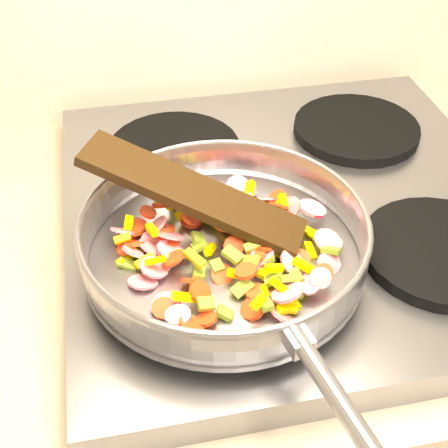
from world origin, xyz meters
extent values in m
cube|color=#939399|center=(-0.70, 1.67, 0.92)|extent=(0.60, 0.60, 0.04)
cylinder|color=black|center=(-0.84, 1.52, 0.95)|extent=(0.19, 0.19, 0.02)
cylinder|color=black|center=(-0.56, 1.52, 0.95)|extent=(0.19, 0.19, 0.02)
cylinder|color=black|center=(-0.84, 1.81, 0.95)|extent=(0.19, 0.19, 0.02)
cylinder|color=black|center=(-0.56, 1.81, 0.95)|extent=(0.19, 0.19, 0.02)
cylinder|color=#9E9EA5|center=(-0.82, 1.56, 0.96)|extent=(0.32, 0.32, 0.01)
torus|color=#9E9EA5|center=(-0.82, 1.56, 0.99)|extent=(0.37, 0.37, 0.05)
torus|color=#9E9EA5|center=(-0.82, 1.56, 1.01)|extent=(0.32, 0.32, 0.01)
cylinder|color=#9E9EA5|center=(-0.76, 1.31, 1.00)|extent=(0.06, 0.19, 0.02)
cube|color=#9E9EA5|center=(-0.78, 1.39, 1.00)|extent=(0.03, 0.03, 0.02)
cube|color=#FBF000|center=(-0.87, 1.49, 0.98)|extent=(0.03, 0.01, 0.02)
cube|color=#FBF000|center=(-0.92, 1.61, 0.98)|extent=(0.01, 0.02, 0.01)
cylinder|color=red|center=(-0.77, 1.47, 0.98)|extent=(0.04, 0.04, 0.03)
cylinder|color=red|center=(-0.90, 1.59, 0.97)|extent=(0.04, 0.03, 0.02)
cylinder|color=#F13D15|center=(-0.74, 1.62, 0.98)|extent=(0.04, 0.03, 0.02)
cube|color=olive|center=(-0.79, 1.46, 0.97)|extent=(0.02, 0.02, 0.01)
cylinder|color=red|center=(-0.79, 1.54, 0.96)|extent=(0.05, 0.04, 0.02)
cylinder|color=red|center=(-0.79, 1.53, 0.97)|extent=(0.04, 0.04, 0.01)
cylinder|color=red|center=(-0.89, 1.49, 0.97)|extent=(0.04, 0.04, 0.02)
cylinder|color=red|center=(-0.78, 1.67, 0.98)|extent=(0.03, 0.03, 0.02)
cube|color=#FBF000|center=(-0.93, 1.58, 0.99)|extent=(0.02, 0.01, 0.01)
cylinder|color=#F13D15|center=(-0.78, 1.63, 0.97)|extent=(0.02, 0.02, 0.02)
cylinder|color=red|center=(-0.88, 1.46, 0.98)|extent=(0.04, 0.04, 0.00)
cube|color=#FBF000|center=(-0.86, 1.65, 0.97)|extent=(0.02, 0.03, 0.01)
cube|color=#FBF000|center=(-0.80, 1.45, 0.99)|extent=(0.02, 0.02, 0.01)
cube|color=olive|center=(-0.78, 1.66, 0.97)|extent=(0.02, 0.02, 0.01)
cube|color=olive|center=(-0.85, 1.66, 0.98)|extent=(0.03, 0.03, 0.01)
cube|color=#FBF000|center=(-0.77, 1.58, 0.99)|extent=(0.02, 0.02, 0.02)
cube|color=olive|center=(-0.78, 1.58, 0.97)|extent=(0.01, 0.02, 0.01)
cube|color=olive|center=(-0.78, 1.64, 0.97)|extent=(0.02, 0.02, 0.02)
cylinder|color=#F13D15|center=(-0.83, 1.52, 0.97)|extent=(0.03, 0.03, 0.02)
cube|color=#FBF000|center=(-0.72, 1.54, 0.97)|extent=(0.01, 0.02, 0.01)
cube|color=#FBF000|center=(-0.83, 1.56, 0.97)|extent=(0.02, 0.02, 0.01)
cylinder|color=red|center=(-0.77, 1.45, 0.97)|extent=(0.04, 0.04, 0.03)
cube|color=olive|center=(-0.74, 1.58, 0.98)|extent=(0.02, 0.02, 0.01)
cylinder|color=#F13D15|center=(-0.81, 1.55, 0.98)|extent=(0.03, 0.02, 0.02)
cylinder|color=#F13D15|center=(-0.93, 1.60, 0.97)|extent=(0.03, 0.03, 0.01)
cylinder|color=red|center=(-0.70, 1.53, 0.98)|extent=(0.04, 0.03, 0.01)
cylinder|color=#F13D15|center=(-0.92, 1.61, 0.97)|extent=(0.03, 0.03, 0.01)
cylinder|color=red|center=(-0.78, 1.64, 0.98)|extent=(0.03, 0.03, 0.02)
cylinder|color=red|center=(-0.89, 1.60, 0.98)|extent=(0.03, 0.04, 0.03)
cube|color=olive|center=(-0.84, 1.57, 0.97)|extent=(0.02, 0.02, 0.01)
cube|color=olive|center=(-0.88, 1.56, 0.97)|extent=(0.01, 0.02, 0.01)
cube|color=olive|center=(-0.84, 1.46, 0.97)|extent=(0.02, 0.02, 0.01)
cylinder|color=red|center=(-0.82, 1.65, 0.98)|extent=(0.04, 0.04, 0.02)
cylinder|color=#F13D15|center=(-0.88, 1.60, 0.98)|extent=(0.04, 0.03, 0.02)
cylinder|color=red|center=(-0.70, 1.54, 0.98)|extent=(0.04, 0.04, 0.01)
cylinder|color=#F13D15|center=(-0.86, 1.51, 0.97)|extent=(0.03, 0.03, 0.02)
cube|color=olive|center=(-0.83, 1.53, 0.97)|extent=(0.02, 0.02, 0.01)
cylinder|color=red|center=(-0.90, 1.58, 0.97)|extent=(0.04, 0.04, 0.02)
cube|color=#FBF000|center=(-0.87, 1.64, 0.98)|extent=(0.03, 0.02, 0.01)
cube|color=#FBF000|center=(-0.93, 1.57, 0.97)|extent=(0.02, 0.03, 0.01)
cylinder|color=#F13D15|center=(-0.77, 1.54, 0.98)|extent=(0.03, 0.03, 0.01)
cube|color=olive|center=(-0.75, 1.48, 0.97)|extent=(0.02, 0.02, 0.02)
cube|color=olive|center=(-0.92, 1.58, 0.97)|extent=(0.02, 0.02, 0.02)
cylinder|color=#F13D15|center=(-0.88, 1.58, 0.97)|extent=(0.03, 0.03, 0.01)
cube|color=#FBF000|center=(-0.85, 1.53, 0.99)|extent=(0.02, 0.03, 0.02)
cube|color=olive|center=(-0.81, 1.61, 0.98)|extent=(0.03, 0.02, 0.01)
cube|color=olive|center=(-0.85, 1.66, 0.98)|extent=(0.02, 0.02, 0.01)
cube|color=#FBF000|center=(-0.90, 1.54, 0.98)|extent=(0.02, 0.02, 0.02)
cylinder|color=red|center=(-0.88, 1.56, 0.97)|extent=(0.03, 0.04, 0.03)
cube|color=#FBF000|center=(-0.72, 1.57, 0.97)|extent=(0.02, 0.02, 0.02)
cylinder|color=#F13D15|center=(-0.85, 1.46, 0.97)|extent=(0.03, 0.03, 0.01)
cube|color=#FBF000|center=(-0.79, 1.48, 0.97)|extent=(0.01, 0.02, 0.01)
cube|color=#FBF000|center=(-0.77, 1.50, 0.99)|extent=(0.02, 0.01, 0.01)
cube|color=#FBF000|center=(-0.82, 1.64, 0.97)|extent=(0.02, 0.02, 0.02)
cylinder|color=red|center=(-0.78, 1.48, 0.97)|extent=(0.03, 0.03, 0.01)
cylinder|color=red|center=(-0.93, 1.60, 0.98)|extent=(0.03, 0.03, 0.03)
cylinder|color=#F13D15|center=(-0.79, 1.63, 0.98)|extent=(0.03, 0.03, 0.03)
cube|color=#FBF000|center=(-0.74, 1.62, 0.97)|extent=(0.01, 0.02, 0.01)
cylinder|color=#F13D15|center=(-0.81, 1.66, 0.97)|extent=(0.04, 0.04, 0.01)
cylinder|color=#F13D15|center=(-0.87, 1.45, 0.97)|extent=(0.04, 0.04, 0.02)
cube|color=olive|center=(-0.93, 1.56, 0.97)|extent=(0.02, 0.02, 0.01)
cylinder|color=#F13D15|center=(-0.79, 1.53, 0.98)|extent=(0.03, 0.03, 0.01)
cube|color=#FBF000|center=(-0.75, 1.61, 0.97)|extent=(0.02, 0.03, 0.02)
cube|color=#FBF000|center=(-0.79, 1.58, 0.98)|extent=(0.02, 0.02, 0.02)
cube|color=olive|center=(-0.77, 1.53, 0.98)|extent=(0.02, 0.02, 0.02)
cube|color=olive|center=(-0.81, 1.49, 0.97)|extent=(0.03, 0.02, 0.02)
cylinder|color=#F13D15|center=(-0.77, 1.67, 0.97)|extent=(0.03, 0.03, 0.03)
cube|color=#FBF000|center=(-0.81, 1.60, 0.97)|extent=(0.02, 0.02, 0.01)
cube|color=#FBF000|center=(-0.75, 1.48, 0.97)|extent=(0.02, 0.02, 0.01)
cylinder|color=red|center=(-0.73, 1.48, 0.98)|extent=(0.03, 0.03, 0.03)
cylinder|color=red|center=(-0.71, 1.51, 0.97)|extent=(0.04, 0.03, 0.03)
cube|color=#FBF000|center=(-0.91, 1.55, 0.97)|extent=(0.03, 0.02, 0.01)
cylinder|color=#F13D15|center=(-0.86, 1.66, 0.97)|extent=(0.03, 0.04, 0.02)
cube|color=olive|center=(-0.85, 1.53, 0.97)|extent=(0.02, 0.02, 0.01)
cylinder|color=#F13D15|center=(-0.72, 1.49, 0.98)|extent=(0.03, 0.03, 0.02)
cylinder|color=red|center=(-0.73, 1.49, 0.97)|extent=(0.03, 0.03, 0.02)
cube|color=#FBF000|center=(-0.77, 1.48, 0.98)|extent=(0.02, 0.02, 0.01)
cylinder|color=#F13D15|center=(-0.91, 1.62, 0.97)|extent=(0.03, 0.03, 0.01)
cube|color=olive|center=(-0.78, 1.53, 0.97)|extent=(0.03, 0.01, 0.01)
cube|color=#FBF000|center=(-0.78, 1.50, 0.97)|extent=(0.02, 0.02, 0.02)
cube|color=#FBF000|center=(-0.82, 1.67, 0.98)|extent=(0.01, 0.02, 0.02)
cylinder|color=#F13D15|center=(-0.88, 1.64, 0.98)|extent=(0.03, 0.03, 0.02)
cube|color=olive|center=(-0.78, 1.49, 0.98)|extent=(0.02, 0.02, 0.02)
cube|color=#FBF000|center=(-0.76, 1.47, 0.98)|extent=(0.02, 0.02, 0.02)
cylinder|color=#F13D15|center=(-0.90, 1.48, 0.97)|extent=(0.03, 0.03, 0.02)
cylinder|color=#F13D15|center=(-0.85, 1.60, 0.98)|extent=(0.02, 0.03, 0.02)
cylinder|color=#F13D15|center=(-0.80, 1.60, 0.97)|extent=(0.03, 0.03, 0.02)
cube|color=#FBF000|center=(-0.77, 1.46, 0.97)|extent=(0.02, 0.02, 0.01)
cylinder|color=red|center=(-0.90, 1.54, 0.97)|extent=(0.04, 0.04, 0.01)
cube|color=#FBF000|center=(-0.89, 1.59, 0.99)|extent=(0.01, 0.02, 0.01)
cube|color=#FBF000|center=(-0.73, 1.62, 0.98)|extent=(0.01, 0.02, 0.02)
cube|color=#FBF000|center=(-0.85, 1.62, 0.97)|extent=(0.02, 0.02, 0.02)
cube|color=#FBF000|center=(-0.74, 1.50, 0.98)|extent=(0.02, 0.02, 0.01)
cube|color=olive|center=(-0.77, 1.57, 0.97)|extent=(0.02, 0.01, 0.02)
cylinder|color=red|center=(-0.91, 1.53, 0.96)|extent=(0.03, 0.03, 0.02)
cube|color=#FBF000|center=(-0.77, 1.45, 0.97)|extent=(0.03, 0.01, 0.01)
cube|color=#FBF000|center=(-0.76, 1.54, 0.97)|extent=(0.02, 0.02, 0.02)
cylinder|color=#F13D15|center=(-0.81, 1.47, 0.97)|extent=(0.04, 0.04, 0.02)
cylinder|color=red|center=(-0.74, 1.48, 0.98)|extent=(0.03, 0.03, 0.01)
cylinder|color=#F13D15|center=(-0.92, 1.58, 0.98)|extent=(0.03, 0.03, 0.02)
cube|color=olive|center=(-0.77, 1.48, 0.99)|extent=(0.02, 0.02, 0.02)
cylinder|color=#F13D15|center=(-0.74, 1.52, 0.97)|extent=(0.04, 0.03, 0.02)
cube|color=#FBF000|center=(-0.77, 1.65, 0.98)|extent=(0.02, 0.03, 0.02)
cylinder|color=#F13D15|center=(-0.73, 1.64, 0.97)|extent=(0.03, 0.03, 0.02)
cube|color=olive|center=(-0.80, 1.52, 0.98)|extent=(0.02, 0.02, 0.02)
cylinder|color=#F13D15|center=(-0.93, 1.58, 0.97)|extent=(0.03, 0.02, 0.01)
cylinder|color=#F13D15|center=(-0.81, 1.60, 0.97)|extent=(0.03, 0.03, 0.02)
cylinder|color=red|center=(-0.80, 1.68, 0.97)|extent=(0.03, 0.03, 0.02)
cylinder|color=#F13D15|center=(-0.90, 1.63, 0.98)|extent=(0.03, 0.03, 0.02)
cube|color=olive|center=(-0.70, 1.52, 0.98)|extent=(0.02, 0.02, 0.01)
cube|color=olive|center=(-0.86, 1.56, 0.97)|extent=(0.02, 0.02, 0.01)
cube|color=olive|center=(-0.79, 1.54, 0.99)|extent=(0.02, 0.02, 0.01)
cylinder|color=red|center=(-0.82, 1.62, 0.98)|extent=(0.03, 0.04, 0.02)
cylinder|color=#F13D15|center=(-0.80, 1.65, 0.98)|extent=(0.03, 0.03, 0.01)
cube|color=olive|center=(-0.84, 1.57, 0.98)|extent=(0.02, 0.02, 0.01)
cylinder|color=#F13D15|center=(-0.81, 1.58, 0.98)|extent=(0.03, 0.04, 0.02)
cylinder|color=red|center=(-0.88, 1.58, 0.98)|extent=(0.04, 0.04, 0.03)
cylinder|color=#F13D15|center=(-0.78, 1.63, 0.97)|extent=(0.03, 0.02, 0.02)
cylinder|color=#F13D15|center=(-0.84, 1.62, 0.97)|extent=(0.04, 0.04, 0.01)
cylinder|color=red|center=(-0.75, 1.63, 0.97)|extent=(0.05, 0.04, 0.03)
cylinder|color=red|center=(-0.70, 1.59, 0.98)|extent=(0.04, 0.04, 0.01)
cylinder|color=red|center=(-0.78, 1.52, 0.98)|extent=(0.04, 0.04, 0.02)
cube|color=#FBF000|center=(-0.71, 1.57, 0.97)|extent=(0.02, 0.02, 0.02)
cylinder|color=red|center=(-0.72, 1.62, 0.97)|extent=(0.03, 0.04, 0.03)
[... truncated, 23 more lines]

